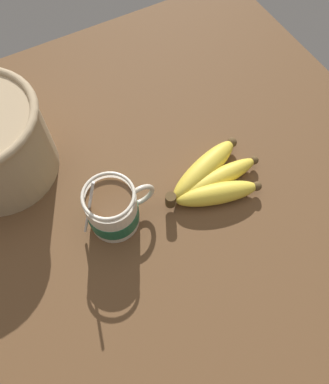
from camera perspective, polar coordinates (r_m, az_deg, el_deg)
name	(u,v)px	position (r cm, az deg, el deg)	size (l,w,h in cm)	color
table	(154,209)	(72.95, -1.56, -2.60)	(105.50, 105.50, 2.68)	brown
coffee_mug	(113,210)	(66.93, -7.85, -2.67)	(14.47, 9.31, 16.01)	beige
banana_bunch	(212,179)	(72.60, 7.20, 1.92)	(21.05, 14.82, 4.53)	#4C381E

